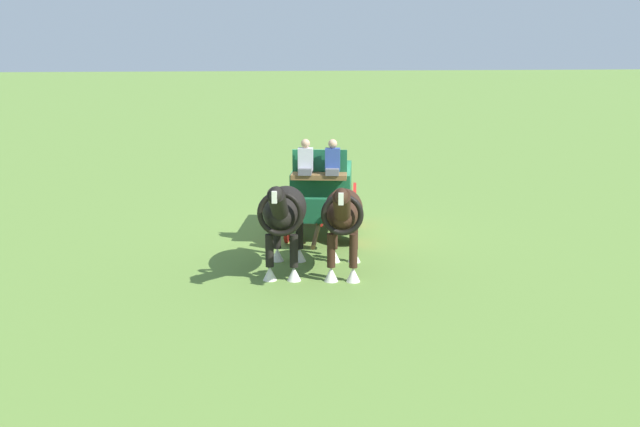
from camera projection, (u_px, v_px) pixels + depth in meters
name	position (u px, v px, depth m)	size (l,w,h in m)	color
ground_plane	(322.00, 233.00, 20.67)	(220.00, 220.00, 0.00)	olive
show_wagon	(322.00, 190.00, 20.25)	(5.57, 2.30, 2.73)	#195B38
draft_horse_near	(343.00, 214.00, 16.80)	(3.15, 1.21, 2.23)	#331E14
draft_horse_off	(284.00, 212.00, 16.88)	(3.15, 1.30, 2.24)	black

